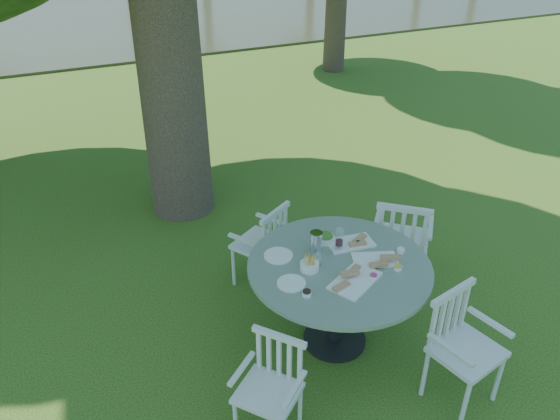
{
  "coord_description": "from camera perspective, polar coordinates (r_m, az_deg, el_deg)",
  "views": [
    {
      "loc": [
        -1.89,
        -3.92,
        3.54
      ],
      "look_at": [
        0.0,
        0.2,
        0.85
      ],
      "focal_mm": 35.0,
      "sensor_mm": 36.0,
      "label": 1
    }
  ],
  "objects": [
    {
      "name": "ground",
      "position": [
        5.61,
        0.86,
        -8.44
      ],
      "size": [
        140.0,
        140.0,
        0.0
      ],
      "primitive_type": "plane",
      "color": "#213F0D",
      "rests_on": "ground"
    },
    {
      "name": "table",
      "position": [
        4.64,
        6.13,
        -7.1
      ],
      "size": [
        1.53,
        1.53,
        0.85
      ],
      "color": "black",
      "rests_on": "ground"
    },
    {
      "name": "chair_ne",
      "position": [
        5.44,
        12.56,
        -2.89
      ],
      "size": [
        0.7,
        0.7,
        1.02
      ],
      "rotation": [
        0.0,
        0.0,
        -3.85
      ],
      "color": "silver",
      "rests_on": "ground"
    },
    {
      "name": "chair_nw",
      "position": [
        5.39,
        -1.45,
        -3.21
      ],
      "size": [
        0.62,
        0.61,
        0.91
      ],
      "rotation": [
        0.0,
        0.0,
        -2.59
      ],
      "color": "silver",
      "rests_on": "ground"
    },
    {
      "name": "chair_sw",
      "position": [
        4.11,
        -0.73,
        -17.23
      ],
      "size": [
        0.57,
        0.57,
        0.83
      ],
      "rotation": [
        0.0,
        0.0,
        -0.88
      ],
      "color": "silver",
      "rests_on": "ground"
    },
    {
      "name": "chair_se",
      "position": [
        4.5,
        18.12,
        -12.6
      ],
      "size": [
        0.57,
        0.55,
        0.96
      ],
      "rotation": [
        0.0,
        0.0,
        0.22
      ],
      "color": "silver",
      "rests_on": "ground"
    },
    {
      "name": "tableware",
      "position": [
        4.58,
        5.34,
        -4.75
      ],
      "size": [
        1.18,
        0.91,
        0.22
      ],
      "color": "white",
      "rests_on": "table"
    }
  ]
}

